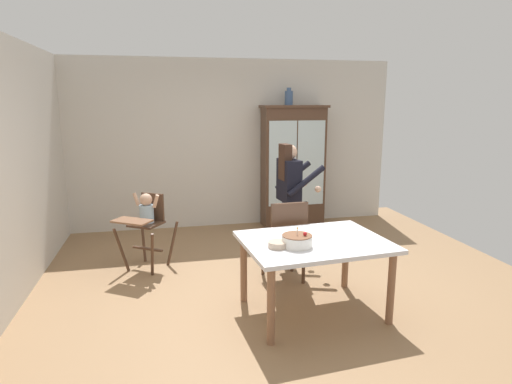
{
  "coord_description": "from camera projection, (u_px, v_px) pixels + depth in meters",
  "views": [
    {
      "loc": [
        -1.12,
        -4.32,
        2.04
      ],
      "look_at": [
        -0.03,
        0.7,
        0.95
      ],
      "focal_mm": 30.13,
      "sensor_mm": 36.0,
      "label": 1
    }
  ],
  "objects": [
    {
      "name": "serving_bowl",
      "position": [
        278.0,
        244.0,
        3.89
      ],
      "size": [
        0.18,
        0.18,
        0.05
      ],
      "primitive_type": "cylinder",
      "color": "#C6AD93",
      "rests_on": "dining_table"
    },
    {
      "name": "adult_person",
      "position": [
        289.0,
        189.0,
        5.33
      ],
      "size": [
        0.54,
        0.52,
        1.53
      ],
      "rotation": [
        0.0,
        0.0,
        1.68
      ],
      "color": "#3D4C6B",
      "rests_on": "ground_plane"
    },
    {
      "name": "ground_plane",
      "position": [
        272.0,
        288.0,
        4.79
      ],
      "size": [
        6.24,
        6.24,
        0.0
      ],
      "primitive_type": "plane",
      "color": "#93704C"
    },
    {
      "name": "wall_back",
      "position": [
        233.0,
        144.0,
        7.02
      ],
      "size": [
        5.32,
        0.06,
        2.7
      ],
      "primitive_type": "cube",
      "color": "beige",
      "rests_on": "ground_plane"
    },
    {
      "name": "high_chair_with_toddler",
      "position": [
        146.0,
        217.0,
        5.23
      ],
      "size": [
        0.8,
        0.84,
        0.95
      ],
      "rotation": [
        0.0,
        0.0,
        -0.58
      ],
      "color": "#4C3323",
      "rests_on": "ground_plane"
    },
    {
      "name": "ceramic_vase",
      "position": [
        289.0,
        97.0,
        6.8
      ],
      "size": [
        0.13,
        0.13,
        0.27
      ],
      "color": "#3D567F",
      "rests_on": "china_cabinet"
    },
    {
      "name": "birthday_cake",
      "position": [
        297.0,
        241.0,
        3.91
      ],
      "size": [
        0.28,
        0.28,
        0.19
      ],
      "color": "white",
      "rests_on": "dining_table"
    },
    {
      "name": "dining_chair_far_side",
      "position": [
        286.0,
        236.0,
        4.82
      ],
      "size": [
        0.47,
        0.47,
        0.96
      ],
      "rotation": [
        0.0,
        0.0,
        3.2
      ],
      "color": "#4C3323",
      "rests_on": "ground_plane"
    },
    {
      "name": "china_cabinet",
      "position": [
        293.0,
        166.0,
        7.04
      ],
      "size": [
        1.05,
        0.48,
        1.98
      ],
      "color": "#4C3323",
      "rests_on": "ground_plane"
    },
    {
      "name": "dining_table",
      "position": [
        314.0,
        249.0,
        4.12
      ],
      "size": [
        1.44,
        1.15,
        0.74
      ],
      "color": "silver",
      "rests_on": "ground_plane"
    }
  ]
}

